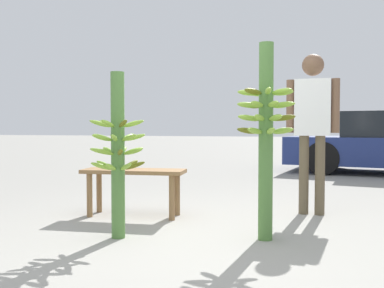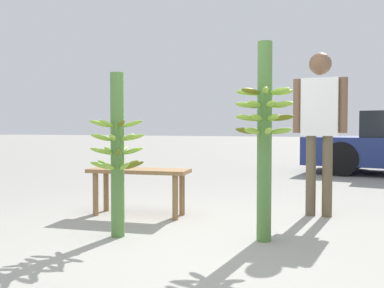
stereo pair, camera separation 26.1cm
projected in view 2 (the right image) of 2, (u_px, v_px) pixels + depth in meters
ground_plane at (182, 248)px, 3.38m from camera, size 80.00×80.00×0.00m
banana_stalk_left at (117, 152)px, 3.70m from camera, size 0.48×0.48×1.42m
banana_stalk_center at (264, 132)px, 3.54m from camera, size 0.49×0.49×1.66m
vendor_person at (320, 117)px, 4.54m from camera, size 0.56×0.23×1.74m
market_bench at (139, 178)px, 4.61m from camera, size 1.13×0.48×0.50m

